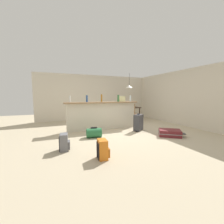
{
  "coord_description": "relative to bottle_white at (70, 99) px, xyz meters",
  "views": [
    {
      "loc": [
        -2.42,
        -5.08,
        1.35
      ],
      "look_at": [
        -0.13,
        0.47,
        0.67
      ],
      "focal_mm": 23.23,
      "sensor_mm": 36.0,
      "label": 1
    }
  ],
  "objects": [
    {
      "name": "pendant_lamp",
      "position": [
        3.16,
        1.2,
        0.59
      ],
      "size": [
        0.34,
        0.34,
        0.8
      ],
      "color": "black"
    },
    {
      "name": "suitcase_flat_maroon",
      "position": [
        2.99,
        -1.92,
        -1.12
      ],
      "size": [
        0.86,
        0.81,
        0.22
      ],
      "color": "maroon",
      "rests_on": "ground_plane"
    },
    {
      "name": "bottle_amber",
      "position": [
        1.22,
        -0.05,
        0.03
      ],
      "size": [
        0.06,
        0.06,
        0.3
      ],
      "primitive_type": "cylinder",
      "color": "#9E661E",
      "rests_on": "bar_countertop"
    },
    {
      "name": "ground_plane",
      "position": [
        1.82,
        -0.48,
        -1.25
      ],
      "size": [
        13.0,
        13.0,
        0.05
      ],
      "primitive_type": "cube",
      "color": "#BCAD8E"
    },
    {
      "name": "bottle_white",
      "position": [
        0.0,
        0.0,
        0.0
      ],
      "size": [
        0.07,
        0.07,
        0.24
      ],
      "primitive_type": "cylinder",
      "color": "silver",
      "rests_on": "bar_countertop"
    },
    {
      "name": "dining_table",
      "position": [
        3.17,
        1.28,
        -0.58
      ],
      "size": [
        1.1,
        0.8,
        0.74
      ],
      "color": "#332319",
      "rests_on": "ground_plane"
    },
    {
      "name": "partition_half_wall",
      "position": [
        1.24,
        -0.09,
        -0.7
      ],
      "size": [
        2.8,
        0.2,
        1.06
      ],
      "primitive_type": "cube",
      "color": "beige",
      "rests_on": "ground_plane"
    },
    {
      "name": "bottle_blue",
      "position": [
        0.62,
        -0.09,
        0.01
      ],
      "size": [
        0.07,
        0.07,
        0.26
      ],
      "primitive_type": "cylinder",
      "color": "#284C89",
      "rests_on": "bar_countertop"
    },
    {
      "name": "wall_right",
      "position": [
        4.87,
        -0.18,
        0.02
      ],
      "size": [
        0.1,
        6.0,
        2.5
      ],
      "primitive_type": "cube",
      "color": "beige",
      "rests_on": "ground_plane"
    },
    {
      "name": "bottle_clear",
      "position": [
        2.46,
        -0.17,
        0.01
      ],
      "size": [
        0.06,
        0.06,
        0.26
      ],
      "primitive_type": "cylinder",
      "color": "silver",
      "rests_on": "bar_countertop"
    },
    {
      "name": "backpack_grey",
      "position": [
        -0.37,
        -1.91,
        -1.03
      ],
      "size": [
        0.27,
        0.3,
        0.42
      ],
      "color": "slate",
      "rests_on": "ground_plane"
    },
    {
      "name": "grocery_bag",
      "position": [
        2.12,
        -0.03,
        -0.01
      ],
      "size": [
        0.26,
        0.18,
        0.22
      ],
      "primitive_type": "cube",
      "color": "beige",
      "rests_on": "bar_countertop"
    },
    {
      "name": "dining_chair_near_partition",
      "position": [
        3.1,
        0.77,
        -0.71
      ],
      "size": [
        0.44,
        0.44,
        0.93
      ],
      "color": "#9E754C",
      "rests_on": "ground_plane"
    },
    {
      "name": "backpack_orange",
      "position": [
        0.36,
        -2.72,
        -1.03
      ],
      "size": [
        0.27,
        0.29,
        0.42
      ],
      "color": "orange",
      "rests_on": "ground_plane"
    },
    {
      "name": "duffel_bag_green",
      "position": [
        0.61,
        -1.09,
        -1.08
      ],
      "size": [
        0.51,
        0.36,
        0.34
      ],
      "color": "#286B3D",
      "rests_on": "ground_plane"
    },
    {
      "name": "bar_countertop",
      "position": [
        1.24,
        -0.09,
        -0.15
      ],
      "size": [
        2.96,
        0.4,
        0.05
      ],
      "primitive_type": "cube",
      "color": "#93704C",
      "rests_on": "partition_half_wall"
    },
    {
      "name": "bottle_green",
      "position": [
        1.9,
        -0.16,
        0.02
      ],
      "size": [
        0.07,
        0.07,
        0.28
      ],
      "primitive_type": "cylinder",
      "color": "#2D6B38",
      "rests_on": "bar_countertop"
    },
    {
      "name": "suitcase_upright_charcoal",
      "position": [
        2.43,
        -0.87,
        -0.9
      ],
      "size": [
        0.5,
        0.45,
        0.67
      ],
      "color": "#38383D",
      "rests_on": "ground_plane"
    },
    {
      "name": "wall_back",
      "position": [
        1.82,
        2.57,
        0.02
      ],
      "size": [
        6.6,
        0.1,
        2.5
      ],
      "primitive_type": "cube",
      "color": "beige",
      "rests_on": "ground_plane"
    }
  ]
}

